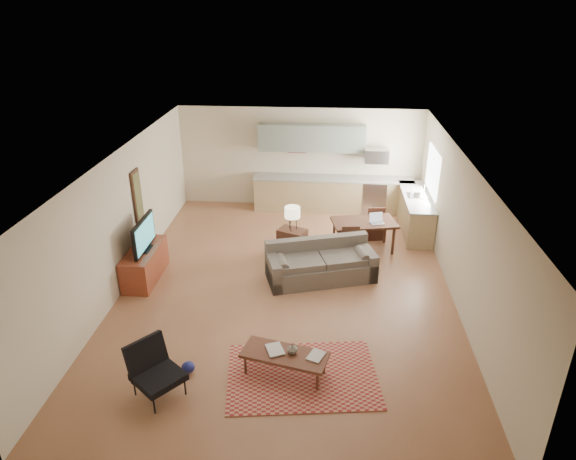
# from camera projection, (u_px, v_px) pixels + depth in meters

# --- Properties ---
(room) EXTENTS (9.00, 9.00, 9.00)m
(room) POSITION_uv_depth(u_px,v_px,m) (287.00, 227.00, 9.76)
(room) COLOR #8F5B3D
(room) RESTS_ON ground
(kitchen_counter_back) EXTENTS (4.26, 0.64, 0.92)m
(kitchen_counter_back) POSITION_uv_depth(u_px,v_px,m) (332.00, 194.00, 13.85)
(kitchen_counter_back) COLOR tan
(kitchen_counter_back) RESTS_ON ground
(kitchen_counter_right) EXTENTS (0.64, 2.26, 0.92)m
(kitchen_counter_right) POSITION_uv_depth(u_px,v_px,m) (415.00, 213.00, 12.64)
(kitchen_counter_right) COLOR tan
(kitchen_counter_right) RESTS_ON ground
(kitchen_range) EXTENTS (0.62, 0.62, 0.90)m
(kitchen_range) POSITION_uv_depth(u_px,v_px,m) (373.00, 195.00, 13.78)
(kitchen_range) COLOR #A5A8AD
(kitchen_range) RESTS_ON ground
(kitchen_microwave) EXTENTS (0.62, 0.40, 0.35)m
(kitchen_microwave) POSITION_uv_depth(u_px,v_px,m) (376.00, 156.00, 13.33)
(kitchen_microwave) COLOR #A5A8AD
(kitchen_microwave) RESTS_ON room
(upper_cabinets) EXTENTS (2.80, 0.34, 0.70)m
(upper_cabinets) POSITION_uv_depth(u_px,v_px,m) (312.00, 138.00, 13.40)
(upper_cabinets) COLOR gray
(upper_cabinets) RESTS_ON room
(window_right) EXTENTS (0.02, 1.40, 1.05)m
(window_right) POSITION_uv_depth(u_px,v_px,m) (433.00, 171.00, 12.16)
(window_right) COLOR white
(window_right) RESTS_ON room
(wall_art_left) EXTENTS (0.06, 0.42, 1.10)m
(wall_art_left) POSITION_uv_depth(u_px,v_px,m) (137.00, 196.00, 10.72)
(wall_art_left) COLOR olive
(wall_art_left) RESTS_ON room
(triptych) EXTENTS (1.70, 0.04, 0.50)m
(triptych) POSITION_uv_depth(u_px,v_px,m) (297.00, 144.00, 13.64)
(triptych) COLOR #F3E7BA
(triptych) RESTS_ON room
(rug) EXTENTS (2.49, 1.88, 0.02)m
(rug) POSITION_uv_depth(u_px,v_px,m) (302.00, 376.00, 7.96)
(rug) COLOR maroon
(rug) RESTS_ON floor
(sofa) EXTENTS (2.48, 1.62, 0.79)m
(sofa) POSITION_uv_depth(u_px,v_px,m) (321.00, 262.00, 10.50)
(sofa) COLOR #5A5248
(sofa) RESTS_ON floor
(coffee_table) EXTENTS (1.42, 0.83, 0.40)m
(coffee_table) POSITION_uv_depth(u_px,v_px,m) (285.00, 364.00, 7.93)
(coffee_table) COLOR #4D2719
(coffee_table) RESTS_ON floor
(book_a) EXTENTS (0.47, 0.50, 0.03)m
(book_a) POSITION_uv_depth(u_px,v_px,m) (267.00, 351.00, 7.87)
(book_a) COLOR maroon
(book_a) RESTS_ON coffee_table
(book_b) EXTENTS (0.44, 0.46, 0.02)m
(book_b) POSITION_uv_depth(u_px,v_px,m) (310.00, 354.00, 7.83)
(book_b) COLOR navy
(book_b) RESTS_ON coffee_table
(vase) EXTENTS (0.19, 0.19, 0.17)m
(vase) POSITION_uv_depth(u_px,v_px,m) (292.00, 348.00, 7.82)
(vase) COLOR black
(vase) RESTS_ON coffee_table
(armchair) EXTENTS (1.03, 1.03, 0.84)m
(armchair) POSITION_uv_depth(u_px,v_px,m) (158.00, 372.00, 7.42)
(armchair) COLOR black
(armchair) RESTS_ON floor
(tv_credenza) EXTENTS (0.56, 1.44, 0.67)m
(tv_credenza) POSITION_uv_depth(u_px,v_px,m) (145.00, 264.00, 10.55)
(tv_credenza) COLOR maroon
(tv_credenza) RESTS_ON floor
(tv) EXTENTS (0.11, 1.11, 0.67)m
(tv) POSITION_uv_depth(u_px,v_px,m) (144.00, 235.00, 10.27)
(tv) COLOR black
(tv) RESTS_ON tv_credenza
(console_table) EXTENTS (0.70, 0.60, 0.69)m
(console_table) POSITION_uv_depth(u_px,v_px,m) (292.00, 244.00, 11.37)
(console_table) COLOR #391F15
(console_table) RESTS_ON floor
(table_lamp) EXTENTS (0.46, 0.46, 0.55)m
(table_lamp) POSITION_uv_depth(u_px,v_px,m) (292.00, 218.00, 11.10)
(table_lamp) COLOR beige
(table_lamp) RESTS_ON console_table
(dining_table) EXTENTS (1.55, 1.09, 0.72)m
(dining_table) POSITION_uv_depth(u_px,v_px,m) (363.00, 236.00, 11.71)
(dining_table) COLOR #391F15
(dining_table) RESTS_ON floor
(dining_chair_near) EXTENTS (0.45, 0.46, 0.82)m
(dining_chair_near) POSITION_uv_depth(u_px,v_px,m) (352.00, 247.00, 11.09)
(dining_chair_near) COLOR #391F15
(dining_chair_near) RESTS_ON floor
(dining_chair_far) EXTENTS (0.47, 0.48, 0.86)m
(dining_chair_far) POSITION_uv_depth(u_px,v_px,m) (374.00, 221.00, 12.29)
(dining_chair_far) COLOR #391F15
(dining_chair_far) RESTS_ON floor
(laptop) EXTENTS (0.35, 0.30, 0.23)m
(laptop) POSITION_uv_depth(u_px,v_px,m) (378.00, 219.00, 11.41)
(laptop) COLOR #A5A8AD
(laptop) RESTS_ON dining_table
(soap_bottle) EXTENTS (0.10, 0.11, 0.19)m
(soap_bottle) POSITION_uv_depth(u_px,v_px,m) (412.00, 190.00, 12.55)
(soap_bottle) COLOR #F3E7BA
(soap_bottle) RESTS_ON kitchen_counter_right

